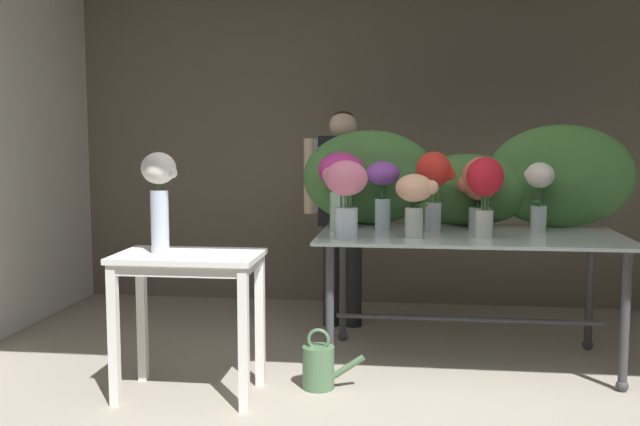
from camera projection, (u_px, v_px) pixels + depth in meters
ground_plane at (393, 359)px, 4.63m from camera, size 7.21×7.21×0.00m
wall_back at (400, 144)px, 6.10m from camera, size 5.55×0.12×2.68m
display_table_glass at (469, 252)px, 4.48m from camera, size 1.84×1.01×0.82m
side_table_white at (189, 275)px, 3.93m from camera, size 0.77×0.49×0.79m
florist at (343, 195)px, 5.33m from camera, size 0.57×0.24×1.59m
foliage_backdrop at (460, 181)px, 4.82m from camera, size 2.17×0.32×0.67m
vase_ivory_dahlias at (539, 189)px, 4.53m from camera, size 0.18×0.18×0.43m
vase_violet_anemones at (383, 185)px, 4.59m from camera, size 0.21×0.21×0.44m
vase_coral_lilies at (480, 186)px, 4.61m from camera, size 0.27×0.24×0.46m
vase_crimson_carnations at (485, 186)px, 4.25m from camera, size 0.22×0.22×0.48m
vase_rosy_hydrangea at (345, 190)px, 4.21m from camera, size 0.27×0.25×0.46m
vase_peach_roses at (415, 197)px, 4.25m from camera, size 0.25×0.22×0.38m
vase_scarlet_freesia at (434, 180)px, 4.48m from camera, size 0.24×0.22×0.50m
vase_magenta_peonies at (340, 179)px, 4.69m from camera, size 0.29×0.29×0.49m
vase_white_roses_tall at (159, 193)px, 3.90m from camera, size 0.20×0.19×0.54m
watering_can at (319, 366)px, 4.09m from camera, size 0.35×0.18×0.34m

